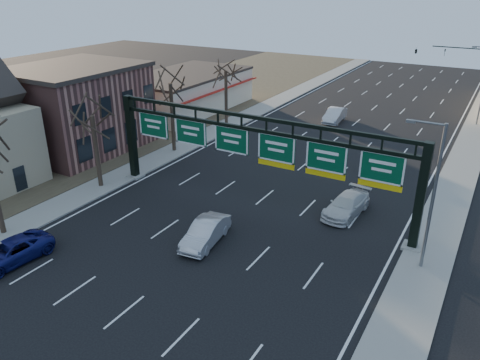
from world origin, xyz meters
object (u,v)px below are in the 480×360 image
Objects in this scene: car_silver_sedan at (206,232)px; car_blue_suv at (10,252)px; sign_gantry at (255,150)px; car_white_wagon at (346,205)px.

car_blue_suv is at bearing -146.23° from car_silver_sedan.
sign_gantry reaches higher than car_white_wagon.
sign_gantry is at bearing 61.42° from car_blue_suv.
car_white_wagon is at bearing 44.94° from car_silver_sedan.
car_white_wagon is (6.30, 2.46, -3.89)m from sign_gantry.
car_silver_sedan is at bearing -93.31° from sign_gantry.
car_silver_sedan is at bearing -121.21° from car_white_wagon.
car_blue_suv is at bearing -123.94° from sign_gantry.
car_blue_suv is 1.08× the size of car_silver_sedan.
car_white_wagon is (6.66, 8.56, -0.04)m from car_silver_sedan.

